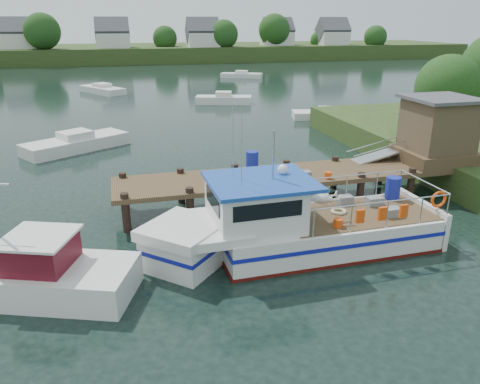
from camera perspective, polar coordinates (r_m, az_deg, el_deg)
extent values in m
plane|color=black|center=(20.80, 1.61, -1.74)|extent=(160.00, 160.00, 0.00)
cylinder|color=#332114|center=(31.92, 23.41, 7.27)|extent=(0.50, 0.50, 3.05)
sphere|color=#204518|center=(31.54, 24.03, 11.58)|extent=(3.90, 3.90, 3.90)
cube|color=#32461C|center=(102.84, -12.23, 16.21)|extent=(140.00, 24.00, 3.00)
cylinder|color=#332114|center=(94.35, -22.67, 15.46)|extent=(0.60, 0.60, 4.80)
sphere|color=#204518|center=(94.22, -22.97, 17.60)|extent=(6.34, 6.34, 6.34)
cylinder|color=#332114|center=(95.70, -15.70, 15.73)|extent=(0.60, 0.60, 3.00)
sphere|color=#204518|center=(95.58, -15.83, 17.05)|extent=(3.96, 3.96, 3.96)
cylinder|color=#332114|center=(98.24, -9.05, 16.48)|extent=(0.60, 0.60, 3.60)
sphere|color=#204518|center=(98.11, -9.13, 18.03)|extent=(4.75, 4.75, 4.75)
cylinder|color=#332114|center=(96.10, -1.96, 16.80)|extent=(0.60, 0.60, 4.20)
sphere|color=#204518|center=(95.97, -1.99, 18.66)|extent=(5.54, 5.54, 5.54)
cylinder|color=#332114|center=(101.02, 4.14, 17.10)|extent=(0.60, 0.60, 4.80)
sphere|color=#204518|center=(100.89, 4.19, 19.12)|extent=(6.34, 6.34, 6.34)
cylinder|color=#332114|center=(106.94, 9.60, 16.57)|extent=(0.60, 0.60, 3.00)
sphere|color=#204518|center=(106.83, 9.67, 17.76)|extent=(3.96, 3.96, 3.96)
cylinder|color=#332114|center=(108.38, 16.04, 16.30)|extent=(0.60, 0.60, 3.60)
sphere|color=#204518|center=(108.27, 16.18, 17.70)|extent=(4.75, 4.75, 4.75)
cube|color=silver|center=(97.97, -25.59, 16.13)|extent=(6.00, 5.00, 3.00)
cube|color=#47474C|center=(97.91, -25.77, 17.22)|extent=(6.20, 5.09, 5.09)
cube|color=silver|center=(95.57, -15.22, 17.27)|extent=(6.00, 5.00, 3.00)
cube|color=#47474C|center=(95.51, -15.33, 18.41)|extent=(6.20, 5.09, 5.09)
cube|color=silver|center=(96.17, -4.56, 17.89)|extent=(6.00, 5.00, 3.00)
cube|color=#47474C|center=(96.12, -4.59, 19.02)|extent=(6.20, 5.09, 5.09)
cube|color=silver|center=(102.21, 4.53, 18.03)|extent=(6.00, 5.00, 3.00)
cube|color=#47474C|center=(102.16, 4.56, 19.09)|extent=(6.20, 5.09, 5.09)
cube|color=silver|center=(105.85, 11.18, 17.80)|extent=(6.00, 5.00, 3.00)
cube|color=#47474C|center=(105.80, 11.25, 18.83)|extent=(6.20, 5.09, 5.09)
cube|color=#4F3B25|center=(20.98, 6.89, 2.09)|extent=(16.00, 3.00, 0.20)
cylinder|color=black|center=(18.61, -13.70, -2.90)|extent=(0.32, 0.32, 1.90)
cylinder|color=black|center=(21.03, -13.94, -0.20)|extent=(0.32, 0.32, 1.90)
cylinder|color=black|center=(18.78, -6.07, -2.20)|extent=(0.32, 0.32, 1.90)
cylinder|color=black|center=(21.18, -7.19, 0.40)|extent=(0.32, 0.32, 1.90)
cylinder|color=black|center=(19.27, 1.29, -1.48)|extent=(0.32, 0.32, 1.90)
cylinder|color=black|center=(21.62, -0.62, 0.98)|extent=(0.32, 0.32, 1.90)
cylinder|color=black|center=(20.06, 8.16, -0.79)|extent=(0.32, 0.32, 1.90)
cylinder|color=black|center=(22.33, 5.61, 1.51)|extent=(0.32, 0.32, 1.90)
cylinder|color=black|center=(21.13, 14.43, -0.15)|extent=(0.32, 0.32, 1.90)
cylinder|color=black|center=(23.29, 11.40, 1.99)|extent=(0.32, 0.32, 1.90)
cylinder|color=black|center=(22.42, 20.04, 0.42)|extent=(0.32, 0.32, 1.90)
cylinder|color=black|center=(24.47, 16.68, 2.42)|extent=(0.32, 0.32, 1.90)
cylinder|color=black|center=(23.90, 25.00, 0.92)|extent=(0.32, 0.32, 1.90)
cylinder|color=black|center=(25.84, 21.44, 2.78)|extent=(0.32, 0.32, 1.90)
cube|color=#4F3B25|center=(24.27, 22.55, 4.16)|extent=(3.20, 3.00, 0.60)
cube|color=#4E3E2C|center=(23.96, 23.00, 7.37)|extent=(2.60, 2.60, 2.40)
cube|color=#47474C|center=(23.74, 23.43, 10.42)|extent=(3.00, 3.00, 0.15)
cube|color=#A5A8AD|center=(23.71, 16.79, 4.38)|extent=(3.34, 0.90, 0.79)
cylinder|color=silver|center=(23.26, 17.41, 5.29)|extent=(3.34, 0.05, 0.76)
cylinder|color=silver|center=(23.92, 16.42, 5.79)|extent=(3.34, 0.05, 0.76)
cube|color=slate|center=(19.67, 5.27, 1.71)|extent=(0.60, 0.40, 0.30)
cube|color=slate|center=(20.20, 7.75, 2.11)|extent=(0.60, 0.40, 0.30)
cylinder|color=#E6460D|center=(20.33, 10.68, 2.03)|extent=(0.30, 0.30, 0.28)
cylinder|color=#162298|center=(21.07, 1.49, 3.85)|extent=(0.56, 0.56, 0.85)
cube|color=silver|center=(17.19, 10.27, -4.84)|extent=(7.72, 3.21, 1.18)
cube|color=silver|center=(15.77, -6.83, -7.04)|extent=(3.07, 3.07, 1.18)
cube|color=silver|center=(15.45, -6.94, -4.60)|extent=(3.36, 3.36, 0.36)
cube|color=silver|center=(15.62, -3.23, -4.30)|extent=(2.10, 2.95, 0.31)
cube|color=#131896|center=(17.13, 10.30, -4.39)|extent=(7.82, 3.25, 0.14)
cube|color=#131896|center=(15.70, -6.85, -6.56)|extent=(3.12, 3.12, 0.14)
cube|color=#4B0E0A|center=(17.42, 10.16, -6.44)|extent=(7.82, 3.23, 0.14)
cube|color=#4F3B25|center=(17.50, 14.02, -2.53)|extent=(5.57, 2.86, 0.04)
cube|color=silver|center=(19.15, 21.11, -2.92)|extent=(0.26, 3.07, 1.38)
cube|color=silver|center=(15.72, 1.82, -1.57)|extent=(2.91, 2.71, 1.53)
cube|color=black|center=(14.43, 3.44, -2.33)|extent=(2.25, 0.08, 0.51)
cube|color=black|center=(16.81, 0.45, 1.03)|extent=(2.25, 0.08, 0.51)
cube|color=black|center=(15.25, -3.33, -1.05)|extent=(0.08, 1.84, 0.51)
cube|color=#1A46A7|center=(15.49, 2.57, 1.32)|extent=(3.53, 3.03, 0.12)
cylinder|color=silver|center=(15.36, 4.08, 4.52)|extent=(0.08, 0.08, 1.64)
cylinder|color=silver|center=(14.42, 0.20, 5.21)|extent=(0.02, 0.02, 2.45)
cylinder|color=silver|center=(15.37, -0.87, 6.15)|extent=(0.02, 0.02, 2.45)
sphere|color=silver|center=(16.09, 5.24, 2.75)|extent=(0.37, 0.37, 0.37)
cylinder|color=silver|center=(16.12, 17.21, -1.16)|extent=(5.11, 0.14, 0.04)
cylinder|color=silver|center=(18.39, 12.55, 1.91)|extent=(5.11, 0.14, 0.04)
cylinder|color=silver|center=(18.65, 21.61, 1.19)|extent=(0.10, 2.81, 0.04)
cylinder|color=silver|center=(15.14, 8.99, -3.85)|extent=(0.05, 0.05, 0.97)
cylinder|color=silver|center=(17.54, 5.19, -0.26)|extent=(0.05, 0.05, 0.97)
cylinder|color=silver|center=(15.71, 13.41, -3.25)|extent=(0.05, 0.05, 0.97)
cylinder|color=silver|center=(18.04, 9.14, 0.14)|extent=(0.05, 0.05, 0.97)
cylinder|color=silver|center=(16.38, 17.49, -2.68)|extent=(0.05, 0.05, 0.97)
cylinder|color=silver|center=(18.62, 12.86, 0.52)|extent=(0.05, 0.05, 0.97)
cylinder|color=silver|center=(17.12, 21.23, -2.14)|extent=(0.05, 0.05, 0.97)
cylinder|color=silver|center=(19.27, 16.34, 0.88)|extent=(0.05, 0.05, 0.97)
cylinder|color=silver|center=(17.77, 24.01, -1.74)|extent=(0.05, 0.05, 0.97)
cylinder|color=silver|center=(19.85, 18.97, 1.15)|extent=(0.05, 0.05, 0.97)
cube|color=slate|center=(17.48, 17.96, -2.35)|extent=(0.62, 0.42, 0.33)
cube|color=slate|center=(18.35, 16.07, -1.07)|extent=(0.62, 0.42, 0.33)
cube|color=slate|center=(18.18, 12.66, -0.96)|extent=(0.57, 0.40, 0.33)
cylinder|color=#162298|center=(19.11, 18.13, 0.44)|extent=(0.58, 0.58, 0.90)
cylinder|color=#E6460D|center=(16.14, 11.85, -3.73)|extent=(0.31, 0.31, 0.31)
torus|color=#BFB28C|center=(17.36, 11.94, -2.33)|extent=(0.58, 0.58, 0.12)
torus|color=#E6460D|center=(18.20, 23.07, -0.83)|extent=(0.64, 0.11, 0.63)
cube|color=#E6460D|center=(15.81, 14.44, -2.89)|extent=(0.29, 0.11, 0.46)
cube|color=#E6460D|center=(16.23, 16.94, -2.54)|extent=(0.29, 0.11, 0.46)
cube|color=#E6460D|center=(16.67, 19.32, -2.21)|extent=(0.29, 0.11, 0.46)
imported|color=silver|center=(16.11, 9.10, -0.76)|extent=(0.44, 0.66, 1.80)
cube|color=silver|center=(15.61, -24.30, -9.59)|extent=(6.69, 4.40, 0.97)
cube|color=#540E19|center=(14.97, -23.19, -6.74)|extent=(2.24, 2.24, 0.92)
cube|color=silver|center=(14.77, -23.44, -5.07)|extent=(2.49, 2.49, 0.08)
cube|color=silver|center=(69.30, 0.19, 14.02)|extent=(6.15, 4.30, 0.63)
cube|color=silver|center=(69.25, 0.19, 14.42)|extent=(2.08, 1.97, 0.41)
cube|color=silver|center=(31.61, -19.32, 5.54)|extent=(6.72, 5.42, 0.76)
cube|color=silver|center=(31.48, -19.45, 6.56)|extent=(2.39, 2.32, 0.49)
cube|color=silver|center=(47.03, -2.02, 11.15)|extent=(5.72, 3.29, 0.76)
cube|color=silver|center=(46.95, -2.03, 11.84)|extent=(1.82, 1.67, 0.49)
cube|color=silver|center=(40.43, 10.81, 9.21)|extent=(6.39, 3.50, 0.61)
cube|color=silver|center=(40.35, 10.86, 9.85)|extent=(2.01, 1.83, 0.39)
cube|color=silver|center=(56.49, -16.43, 11.85)|extent=(5.26, 6.58, 0.69)
cube|color=silver|center=(56.42, -16.49, 12.37)|extent=(2.26, 2.34, 0.44)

